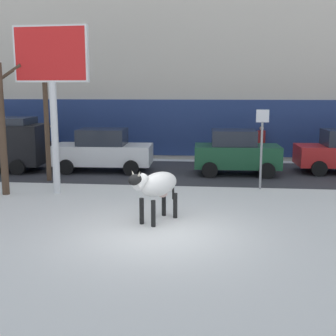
{
  "coord_description": "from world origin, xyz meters",
  "views": [
    {
      "loc": [
        1.39,
        -10.4,
        3.52
      ],
      "look_at": [
        -0.04,
        3.06,
        1.1
      ],
      "focal_mm": 47.32,
      "sensor_mm": 36.0,
      "label": 1
    }
  ],
  "objects_px": {
    "cow_holstein": "(157,185)",
    "billboard": "(51,64)",
    "pedestrian_near_billboard": "(261,144)",
    "bare_tree_right_lot": "(45,105)",
    "car_white_sedan": "(103,150)",
    "street_sign": "(262,143)",
    "pedestrian_by_cars": "(53,141)",
    "bare_tree_left_lot": "(1,125)",
    "car_darkgreen_hatchback": "(236,152)"
  },
  "relations": [
    {
      "from": "cow_holstein",
      "to": "pedestrian_by_cars",
      "type": "relative_size",
      "value": 1.07
    },
    {
      "from": "cow_holstein",
      "to": "street_sign",
      "type": "relative_size",
      "value": 0.65
    },
    {
      "from": "billboard",
      "to": "bare_tree_right_lot",
      "type": "xyz_separation_m",
      "value": [
        -1.06,
        1.98,
        -1.39
      ]
    },
    {
      "from": "cow_holstein",
      "to": "street_sign",
      "type": "xyz_separation_m",
      "value": [
        3.15,
        4.26,
        0.67
      ]
    },
    {
      "from": "pedestrian_by_cars",
      "to": "bare_tree_right_lot",
      "type": "relative_size",
      "value": 0.32
    },
    {
      "from": "cow_holstein",
      "to": "bare_tree_left_lot",
      "type": "relative_size",
      "value": 0.42
    },
    {
      "from": "car_white_sedan",
      "to": "street_sign",
      "type": "distance_m",
      "value": 7.08
    },
    {
      "from": "pedestrian_by_cars",
      "to": "bare_tree_right_lot",
      "type": "distance_m",
      "value": 6.27
    },
    {
      "from": "car_darkgreen_hatchback",
      "to": "street_sign",
      "type": "bearing_deg",
      "value": -74.84
    },
    {
      "from": "pedestrian_by_cars",
      "to": "street_sign",
      "type": "distance_m",
      "value": 11.8
    },
    {
      "from": "bare_tree_left_lot",
      "to": "car_white_sedan",
      "type": "bearing_deg",
      "value": 64.0
    },
    {
      "from": "cow_holstein",
      "to": "pedestrian_near_billboard",
      "type": "xyz_separation_m",
      "value": [
        3.78,
        10.53,
        -0.12
      ]
    },
    {
      "from": "pedestrian_by_cars",
      "to": "street_sign",
      "type": "height_order",
      "value": "street_sign"
    },
    {
      "from": "billboard",
      "to": "pedestrian_near_billboard",
      "type": "xyz_separation_m",
      "value": [
        7.64,
        7.6,
        -3.43
      ]
    },
    {
      "from": "pedestrian_near_billboard",
      "to": "billboard",
      "type": "bearing_deg",
      "value": -135.14
    },
    {
      "from": "pedestrian_near_billboard",
      "to": "bare_tree_right_lot",
      "type": "bearing_deg",
      "value": -147.16
    },
    {
      "from": "car_white_sedan",
      "to": "bare_tree_right_lot",
      "type": "relative_size",
      "value": 0.78
    },
    {
      "from": "cow_holstein",
      "to": "bare_tree_left_lot",
      "type": "xyz_separation_m",
      "value": [
        -5.51,
        2.53,
        1.35
      ]
    },
    {
      "from": "bare_tree_right_lot",
      "to": "car_darkgreen_hatchback",
      "type": "bearing_deg",
      "value": 15.83
    },
    {
      "from": "pedestrian_by_cars",
      "to": "pedestrian_near_billboard",
      "type": "bearing_deg",
      "value": 0.0
    },
    {
      "from": "cow_holstein",
      "to": "pedestrian_near_billboard",
      "type": "height_order",
      "value": "pedestrian_near_billboard"
    },
    {
      "from": "cow_holstein",
      "to": "pedestrian_by_cars",
      "type": "height_order",
      "value": "pedestrian_by_cars"
    },
    {
      "from": "bare_tree_left_lot",
      "to": "bare_tree_right_lot",
      "type": "distance_m",
      "value": 2.52
    },
    {
      "from": "cow_holstein",
      "to": "bare_tree_right_lot",
      "type": "distance_m",
      "value": 7.22
    },
    {
      "from": "bare_tree_right_lot",
      "to": "car_white_sedan",
      "type": "bearing_deg",
      "value": 53.15
    },
    {
      "from": "bare_tree_left_lot",
      "to": "cow_holstein",
      "type": "bearing_deg",
      "value": -24.69
    },
    {
      "from": "cow_holstein",
      "to": "billboard",
      "type": "relative_size",
      "value": 0.33
    },
    {
      "from": "cow_holstein",
      "to": "bare_tree_right_lot",
      "type": "height_order",
      "value": "bare_tree_right_lot"
    },
    {
      "from": "pedestrian_near_billboard",
      "to": "street_sign",
      "type": "bearing_deg",
      "value": -95.78
    },
    {
      "from": "car_darkgreen_hatchback",
      "to": "street_sign",
      "type": "xyz_separation_m",
      "value": [
        0.74,
        -2.73,
        0.74
      ]
    },
    {
      "from": "pedestrian_near_billboard",
      "to": "pedestrian_by_cars",
      "type": "bearing_deg",
      "value": 180.0
    },
    {
      "from": "pedestrian_near_billboard",
      "to": "bare_tree_right_lot",
      "type": "relative_size",
      "value": 0.32
    },
    {
      "from": "cow_holstein",
      "to": "billboard",
      "type": "distance_m",
      "value": 5.87
    },
    {
      "from": "pedestrian_near_billboard",
      "to": "pedestrian_by_cars",
      "type": "relative_size",
      "value": 1.0
    },
    {
      "from": "pedestrian_near_billboard",
      "to": "bare_tree_left_lot",
      "type": "xyz_separation_m",
      "value": [
        -9.3,
        -8.0,
        1.47
      ]
    },
    {
      "from": "pedestrian_near_billboard",
      "to": "bare_tree_left_lot",
      "type": "height_order",
      "value": "bare_tree_left_lot"
    },
    {
      "from": "bare_tree_left_lot",
      "to": "pedestrian_by_cars",
      "type": "bearing_deg",
      "value": 99.2
    },
    {
      "from": "cow_holstein",
      "to": "car_darkgreen_hatchback",
      "type": "height_order",
      "value": "car_darkgreen_hatchback"
    },
    {
      "from": "car_white_sedan",
      "to": "bare_tree_right_lot",
      "type": "bearing_deg",
      "value": -126.85
    },
    {
      "from": "pedestrian_near_billboard",
      "to": "bare_tree_right_lot",
      "type": "distance_m",
      "value": 10.56
    },
    {
      "from": "pedestrian_near_billboard",
      "to": "bare_tree_right_lot",
      "type": "xyz_separation_m",
      "value": [
        -8.7,
        -5.62,
        2.05
      ]
    },
    {
      "from": "car_white_sedan",
      "to": "pedestrian_by_cars",
      "type": "relative_size",
      "value": 2.46
    },
    {
      "from": "car_darkgreen_hatchback",
      "to": "bare_tree_right_lot",
      "type": "relative_size",
      "value": 0.65
    },
    {
      "from": "car_darkgreen_hatchback",
      "to": "bare_tree_left_lot",
      "type": "relative_size",
      "value": 0.81
    },
    {
      "from": "billboard",
      "to": "street_sign",
      "type": "height_order",
      "value": "billboard"
    },
    {
      "from": "billboard",
      "to": "street_sign",
      "type": "relative_size",
      "value": 1.97
    },
    {
      "from": "cow_holstein",
      "to": "pedestrian_by_cars",
      "type": "distance_m",
      "value": 12.54
    },
    {
      "from": "car_white_sedan",
      "to": "pedestrian_by_cars",
      "type": "height_order",
      "value": "car_white_sedan"
    },
    {
      "from": "pedestrian_near_billboard",
      "to": "cow_holstein",
      "type": "bearing_deg",
      "value": -109.76
    },
    {
      "from": "car_white_sedan",
      "to": "pedestrian_by_cars",
      "type": "distance_m",
      "value": 4.92
    }
  ]
}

